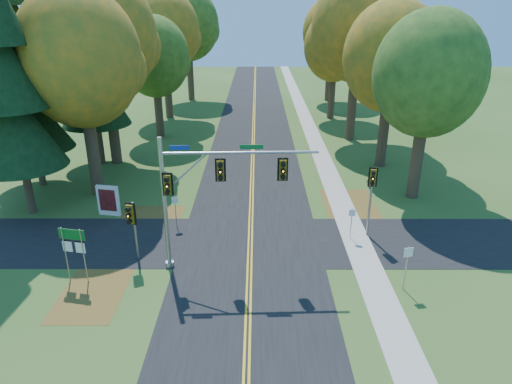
{
  "coord_description": "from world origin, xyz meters",
  "views": [
    {
      "loc": [
        0.4,
        -21.4,
        12.89
      ],
      "look_at": [
        0.34,
        1.84,
        3.2
      ],
      "focal_mm": 32.0,
      "sensor_mm": 36.0,
      "label": 1
    }
  ],
  "objects_px": {
    "route_sign_cluster": "(73,244)",
    "traffic_mast": "(202,187)",
    "east_signal_pole": "(372,185)",
    "info_kiosk": "(108,201)"
  },
  "relations": [
    {
      "from": "traffic_mast",
      "to": "route_sign_cluster",
      "type": "bearing_deg",
      "value": -169.66
    },
    {
      "from": "east_signal_pole",
      "to": "info_kiosk",
      "type": "bearing_deg",
      "value": -178.14
    },
    {
      "from": "info_kiosk",
      "to": "route_sign_cluster",
      "type": "bearing_deg",
      "value": -73.26
    },
    {
      "from": "traffic_mast",
      "to": "east_signal_pole",
      "type": "height_order",
      "value": "traffic_mast"
    },
    {
      "from": "route_sign_cluster",
      "to": "traffic_mast",
      "type": "bearing_deg",
      "value": 24.18
    },
    {
      "from": "east_signal_pole",
      "to": "traffic_mast",
      "type": "bearing_deg",
      "value": -147.81
    },
    {
      "from": "traffic_mast",
      "to": "route_sign_cluster",
      "type": "height_order",
      "value": "traffic_mast"
    },
    {
      "from": "route_sign_cluster",
      "to": "info_kiosk",
      "type": "distance_m",
      "value": 7.8
    },
    {
      "from": "traffic_mast",
      "to": "route_sign_cluster",
      "type": "xyz_separation_m",
      "value": [
        -6.21,
        -1.38,
        -2.45
      ]
    },
    {
      "from": "east_signal_pole",
      "to": "route_sign_cluster",
      "type": "bearing_deg",
      "value": -150.71
    }
  ]
}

